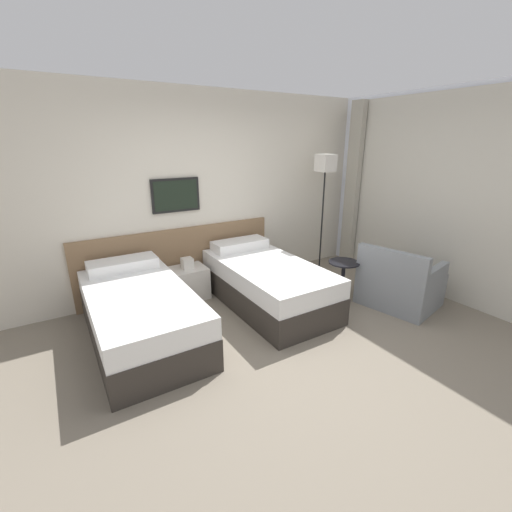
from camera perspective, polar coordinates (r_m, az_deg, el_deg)
name	(u,v)px	position (r m, az deg, el deg)	size (l,w,h in m)	color
ground_plane	(291,350)	(3.67, 5.91, -15.25)	(16.00, 16.00, 0.00)	slate
wall_headboard	(204,197)	(4.87, -8.72, 9.66)	(10.00, 0.10, 2.70)	beige
wall_window	(467,200)	(5.06, 31.73, 7.94)	(0.21, 4.52, 2.70)	white
bed_near_door	(140,314)	(3.90, -18.70, -9.09)	(0.99, 1.92, 0.69)	#332D28
bed_near_window	(267,283)	(4.46, 1.78, -4.47)	(0.99, 1.92, 0.69)	#332D28
nightstand	(188,282)	(4.74, -11.19, -4.29)	(0.48, 0.40, 0.57)	beige
floor_lamp	(325,174)	(5.37, 11.42, 13.27)	(0.24, 0.24, 1.86)	black
side_table	(343,274)	(4.64, 14.31, -2.94)	(0.40, 0.40, 0.55)	black
armchair	(399,285)	(4.80, 22.74, -4.49)	(0.95, 1.02, 0.81)	gray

